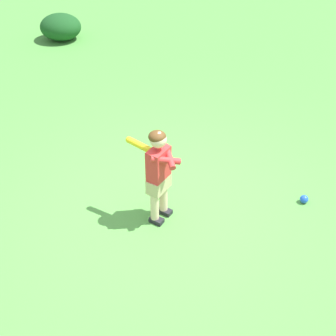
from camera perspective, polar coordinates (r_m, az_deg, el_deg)
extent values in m
plane|color=#519942|center=(5.03, 0.51, -5.05)|extent=(40.00, 40.00, 0.00)
cube|color=#232328|center=(4.94, -0.38, -5.51)|extent=(0.17, 0.12, 0.05)
cylinder|color=beige|center=(4.83, -0.59, -3.79)|extent=(0.09, 0.09, 0.34)
cube|color=#232328|center=(4.84, -1.47, -6.64)|extent=(0.17, 0.12, 0.05)
cylinder|color=beige|center=(4.72, -1.71, -4.90)|extent=(0.09, 0.09, 0.34)
cube|color=#C6B284|center=(4.62, -1.18, -1.97)|extent=(0.21, 0.30, 0.16)
cube|color=red|center=(4.47, -1.22, 0.55)|extent=(0.21, 0.28, 0.34)
sphere|color=beige|center=(4.31, -1.27, 3.64)|extent=(0.17, 0.17, 0.17)
ellipsoid|color=#563819|center=(4.30, -1.38, 4.01)|extent=(0.21, 0.21, 0.11)
sphere|color=yellow|center=(4.36, 0.31, 0.94)|extent=(0.04, 0.04, 0.04)
cylinder|color=black|center=(4.39, -0.70, 1.45)|extent=(0.14, 0.06, 0.05)
cylinder|color=yellow|center=(4.48, -3.25, 2.73)|extent=(0.35, 0.15, 0.11)
sphere|color=yellow|center=(4.56, -4.99, 3.59)|extent=(0.07, 0.07, 0.07)
cylinder|color=red|center=(4.39, 0.15, 1.44)|extent=(0.22, 0.29, 0.14)
cylinder|color=red|center=(4.34, -0.33, 1.01)|extent=(0.30, 0.21, 0.14)
sphere|color=blue|center=(5.29, 16.88, -3.80)|extent=(0.09, 0.09, 0.09)
ellipsoid|color=#194C1E|center=(9.81, -13.47, 17.02)|extent=(0.84, 0.78, 0.52)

